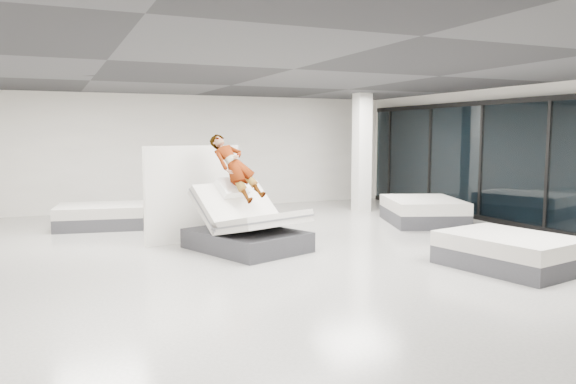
# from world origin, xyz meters

# --- Properties ---
(room) EXTENTS (14.00, 14.04, 3.20)m
(room) POSITION_xyz_m (0.00, 0.00, 1.60)
(room) COLOR #BCB8B2
(room) RESTS_ON ground
(hero_bed) EXTENTS (2.14, 2.44, 1.31)m
(hero_bed) POSITION_xyz_m (-0.56, 0.83, 0.40)
(hero_bed) COLOR #353439
(hero_bed) RESTS_ON floor
(person) EXTENTS (1.02, 1.54, 1.22)m
(person) POSITION_xyz_m (-0.68, 1.13, 1.25)
(person) COLOR slate
(person) RESTS_ON hero_bed
(remote) EXTENTS (0.10, 0.15, 0.08)m
(remote) POSITION_xyz_m (-0.35, 0.88, 1.08)
(remote) COLOR black
(remote) RESTS_ON person
(divider_panel) EXTENTS (2.02, 0.66, 1.89)m
(divider_panel) POSITION_xyz_m (-1.25, 2.08, 0.94)
(divider_panel) COLOR white
(divider_panel) RESTS_ON floor
(flat_bed_right_far) EXTENTS (2.24, 2.56, 0.59)m
(flat_bed_right_far) POSITION_xyz_m (4.27, 2.10, 0.29)
(flat_bed_right_far) COLOR #353439
(flat_bed_right_far) RESTS_ON floor
(flat_bed_right_near) EXTENTS (1.82, 2.20, 0.54)m
(flat_bed_right_near) POSITION_xyz_m (2.79, -2.12, 0.27)
(flat_bed_right_near) COLOR #353439
(flat_bed_right_near) RESTS_ON floor
(flat_bed_left_far) EXTENTS (2.09, 1.71, 0.52)m
(flat_bed_left_far) POSITION_xyz_m (-2.82, 4.48, 0.26)
(flat_bed_left_far) COLOR #353439
(flat_bed_left_far) RESTS_ON floor
(column) EXTENTS (0.40, 0.40, 3.20)m
(column) POSITION_xyz_m (4.00, 4.50, 1.60)
(column) COLOR silver
(column) RESTS_ON floor
(storefront_glazing) EXTENTS (0.12, 13.40, 2.92)m
(storefront_glazing) POSITION_xyz_m (5.90, 0.00, 1.45)
(storefront_glazing) COLOR #22303A
(storefront_glazing) RESTS_ON floor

